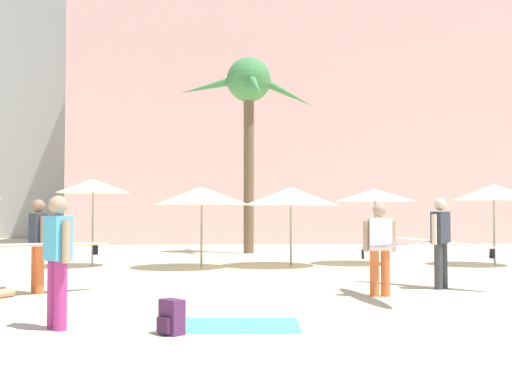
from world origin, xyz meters
TOP-DOWN VIEW (x-y plane):
  - ground at (0.00, 0.00)m, footprint 120.00×120.00m
  - hotel_pink at (3.61, 28.75)m, footprint 23.28×9.34m
  - palm_tree_far_left at (0.32, 17.57)m, footprint 5.13×5.09m
  - cafe_umbrella_1 at (-1.34, 11.29)m, footprint 2.64×2.64m
  - cafe_umbrella_3 at (1.15, 11.68)m, footprint 2.69×2.69m
  - cafe_umbrella_4 at (6.97, 11.56)m, footprint 2.29×2.29m
  - cafe_umbrella_6 at (-4.36, 11.87)m, footprint 2.01×2.01m
  - cafe_umbrella_7 at (3.69, 12.20)m, footprint 2.36×2.36m
  - beach_towel at (-0.75, 2.58)m, footprint 1.72×1.17m
  - backpack at (-1.54, 2.05)m, footprint 0.35×0.35m
  - person_mid_left at (3.39, 6.35)m, footprint 2.23×2.29m
  - person_near_right at (-4.24, 5.97)m, footprint 2.67×1.83m
  - person_mid_right at (1.90, 5.15)m, footprint 0.64×2.77m
  - person_near_left at (-3.00, 2.49)m, footprint 0.44×0.54m

SIDE VIEW (x-z plane):
  - ground at x=0.00m, z-range 0.00..0.00m
  - beach_towel at x=-0.75m, z-range 0.00..0.01m
  - backpack at x=-1.54m, z-range -0.01..0.41m
  - person_mid_right at x=1.90m, z-range 0.08..1.72m
  - person_near_left at x=-3.00m, z-range 0.08..1.76m
  - person_near_right at x=-4.24m, z-range 0.06..1.79m
  - person_mid_left at x=3.39m, z-range 0.06..1.82m
  - cafe_umbrella_1 at x=-1.34m, z-range 0.85..3.05m
  - cafe_umbrella_3 at x=1.15m, z-range 0.85..3.07m
  - cafe_umbrella_7 at x=3.69m, z-range 0.91..3.10m
  - cafe_umbrella_4 at x=6.97m, z-range 0.93..3.24m
  - cafe_umbrella_6 at x=-4.36m, z-range 1.02..3.45m
  - palm_tree_far_left at x=0.32m, z-range 2.32..9.70m
  - hotel_pink at x=3.61m, z-range 0.00..14.14m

